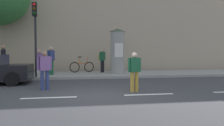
% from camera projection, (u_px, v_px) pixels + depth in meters
% --- Properties ---
extents(ground_plane, '(80.00, 80.00, 0.00)m').
position_uv_depth(ground_plane, '(101.00, 96.00, 7.43)').
color(ground_plane, '#38383A').
extents(sidewalk_curb, '(36.00, 4.00, 0.15)m').
position_uv_depth(sidewalk_curb, '(89.00, 74.00, 14.33)').
color(sidewalk_curb, gray).
rests_on(sidewalk_curb, ground_plane).
extents(lane_markings, '(25.80, 0.16, 0.01)m').
position_uv_depth(lane_markings, '(101.00, 96.00, 7.43)').
color(lane_markings, silver).
rests_on(lane_markings, ground_plane).
extents(building_backdrop, '(36.00, 5.00, 10.11)m').
position_uv_depth(building_backdrop, '(85.00, 12.00, 19.04)').
color(building_backdrop, tan).
rests_on(building_backdrop, ground_plane).
extents(traffic_light, '(0.24, 0.45, 4.09)m').
position_uv_depth(traffic_light, '(35.00, 27.00, 11.97)').
color(traffic_light, black).
rests_on(traffic_light, sidewalk_curb).
extents(poster_column, '(1.00, 1.00, 2.96)m').
position_uv_depth(poster_column, '(117.00, 51.00, 14.34)').
color(poster_column, gray).
rests_on(poster_column, sidewalk_curb).
extents(pedestrian_tallest, '(0.54, 0.49, 1.56)m').
position_uv_depth(pedestrian_tallest, '(44.00, 67.00, 8.65)').
color(pedestrian_tallest, navy).
rests_on(pedestrian_tallest, ground_plane).
extents(pedestrian_with_bag, '(0.56, 0.37, 1.50)m').
position_uv_depth(pedestrian_with_bag, '(134.00, 69.00, 8.27)').
color(pedestrian_with_bag, '#B78C33').
rests_on(pedestrian_with_bag, ground_plane).
extents(pedestrian_near_pole, '(0.43, 0.45, 1.74)m').
position_uv_depth(pedestrian_near_pole, '(51.00, 58.00, 13.41)').
color(pedestrian_near_pole, '#1E5938').
rests_on(pedestrian_near_pole, sidewalk_curb).
extents(pedestrian_in_dark_shirt, '(0.34, 0.58, 1.78)m').
position_uv_depth(pedestrian_in_dark_shirt, '(3.00, 58.00, 12.57)').
color(pedestrian_in_dark_shirt, '#724C84').
rests_on(pedestrian_in_dark_shirt, sidewalk_curb).
extents(pedestrian_in_red_top, '(0.45, 0.45, 1.56)m').
position_uv_depth(pedestrian_in_red_top, '(39.00, 60.00, 14.53)').
color(pedestrian_in_red_top, silver).
rests_on(pedestrian_in_red_top, sidewalk_curb).
extents(pedestrian_in_light_jacket, '(0.50, 0.50, 1.63)m').
position_uv_depth(pedestrian_in_light_jacket, '(102.00, 58.00, 15.08)').
color(pedestrian_in_light_jacket, black).
rests_on(pedestrian_in_light_jacket, sidewalk_curb).
extents(bicycle_leaning, '(1.72, 0.55, 1.09)m').
position_uv_depth(bicycle_leaning, '(82.00, 67.00, 15.19)').
color(bicycle_leaning, black).
rests_on(bicycle_leaning, sidewalk_curb).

